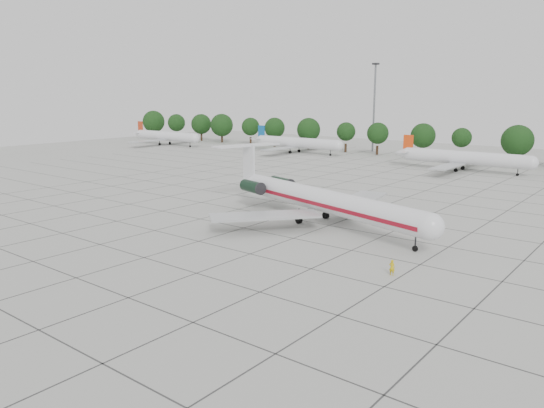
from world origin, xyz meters
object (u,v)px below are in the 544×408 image
(main_airliner, at_px, (316,198))
(bg_airliner_a, at_px, (166,136))
(bg_airliner_b, at_px, (297,143))
(floodlight_mast, at_px, (374,102))
(bg_airliner_c, at_px, (464,158))
(ground_crew, at_px, (392,268))

(main_airliner, xyz_separation_m, bg_airliner_a, (-98.18, 58.01, -0.34))
(bg_airliner_b, height_order, floodlight_mast, floodlight_mast)
(bg_airliner_a, bearing_deg, bg_airliner_b, 9.44)
(bg_airliner_c, bearing_deg, ground_crew, -76.01)
(bg_airliner_a, distance_m, bg_airliner_b, 48.32)
(ground_crew, height_order, floodlight_mast, floodlight_mast)
(bg_airliner_c, bearing_deg, bg_airliner_a, -179.06)
(bg_airliner_a, bearing_deg, main_airliner, -30.58)
(ground_crew, relative_size, floodlight_mast, 0.06)
(main_airliner, bearing_deg, ground_crew, -21.25)
(ground_crew, relative_size, bg_airliner_c, 0.06)
(bg_airliner_a, xyz_separation_m, floodlight_mast, (62.78, 25.38, 11.37))
(main_airliner, xyz_separation_m, ground_crew, (17.75, -13.37, -2.47))
(ground_crew, bearing_deg, floodlight_mast, -66.84)
(bg_airliner_a, relative_size, floodlight_mast, 1.11)
(main_airliner, relative_size, bg_airliner_b, 1.37)
(bg_airliner_b, xyz_separation_m, floodlight_mast, (15.12, 17.45, 11.37))
(floodlight_mast, bearing_deg, bg_airliner_c, -34.21)
(bg_airliner_b, bearing_deg, bg_airliner_a, -170.56)
(floodlight_mast, bearing_deg, bg_airliner_a, -157.99)
(bg_airliner_a, bearing_deg, floodlight_mast, 22.01)
(main_airliner, height_order, bg_airliner_c, main_airliner)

